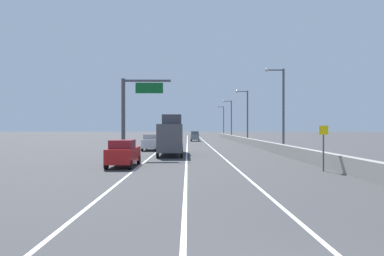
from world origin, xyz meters
TOP-DOWN VIEW (x-y plane):
  - ground_plane at (0.00, 64.00)m, footprint 320.00×320.00m
  - lane_stripe_left at (-5.50, 55.00)m, footprint 0.16×130.00m
  - lane_stripe_center at (-2.00, 55.00)m, footprint 0.16×130.00m
  - lane_stripe_right at (1.50, 55.00)m, footprint 0.16×130.00m
  - jersey_barrier_right at (7.93, 40.00)m, footprint 0.60×120.00m
  - overhead_sign_gantry at (-7.26, 28.14)m, footprint 4.68×0.36m
  - speed_advisory_sign at (7.03, 17.67)m, footprint 0.60×0.11m
  - lamp_post_right_second at (8.09, 32.37)m, footprint 2.14×0.44m
  - lamp_post_right_third at (8.07, 55.14)m, footprint 2.14×0.44m
  - lamp_post_right_fourth at (8.10, 77.91)m, footprint 2.14×0.44m
  - lamp_post_right_fifth at (8.57, 100.68)m, footprint 2.14×0.44m
  - car_white_0 at (-6.52, 38.96)m, footprint 1.93×4.67m
  - car_silver_1 at (-6.54, 90.67)m, footprint 1.81×4.45m
  - car_red_2 at (-6.61, 20.51)m, footprint 1.93×4.67m
  - car_gray_3 at (-0.38, 68.49)m, footprint 1.95×4.18m
  - box_truck at (-3.64, 32.04)m, footprint 2.56×9.74m

SIDE VIEW (x-z plane):
  - ground_plane at x=0.00m, z-range 0.00..0.00m
  - lane_stripe_left at x=-5.50m, z-range 0.00..0.00m
  - lane_stripe_center at x=-2.00m, z-range 0.00..0.00m
  - lane_stripe_right at x=1.50m, z-range 0.00..0.00m
  - jersey_barrier_right at x=7.93m, z-range 0.00..1.10m
  - car_silver_1 at x=-6.54m, z-range 0.00..1.97m
  - car_red_2 at x=-6.61m, z-range 0.00..1.97m
  - car_white_0 at x=-6.52m, z-range 0.00..2.03m
  - car_gray_3 at x=-0.38m, z-range -0.01..2.07m
  - speed_advisory_sign at x=7.03m, z-range 0.26..3.26m
  - box_truck at x=-3.64m, z-range -0.18..4.11m
  - overhead_sign_gantry at x=-7.26m, z-range 0.98..8.48m
  - lamp_post_right_second at x=8.09m, z-range 0.74..9.97m
  - lamp_post_right_third at x=8.07m, z-range 0.74..9.97m
  - lamp_post_right_fourth at x=8.10m, z-range 0.74..9.97m
  - lamp_post_right_fifth at x=8.57m, z-range 0.74..9.97m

